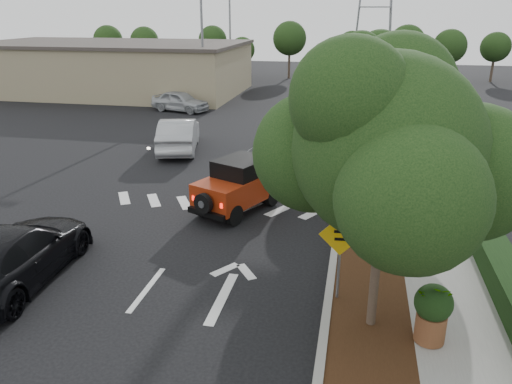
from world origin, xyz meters
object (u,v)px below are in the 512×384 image
(red_jeep, at_px, (241,184))
(black_suv_oncoming, at_px, (13,255))
(speed_hump_sign, at_px, (340,246))
(silver_suv_ahead, at_px, (266,163))

(red_jeep, bearing_deg, black_suv_oncoming, -102.83)
(black_suv_oncoming, distance_m, speed_hump_sign, 8.37)
(red_jeep, relative_size, speed_hump_sign, 1.72)
(silver_suv_ahead, relative_size, black_suv_oncoming, 0.91)
(speed_hump_sign, bearing_deg, red_jeep, 120.20)
(red_jeep, distance_m, silver_suv_ahead, 3.59)
(silver_suv_ahead, xyz_separation_m, black_suv_oncoming, (-4.85, -9.73, 0.10))
(silver_suv_ahead, bearing_deg, speed_hump_sign, -47.26)
(red_jeep, relative_size, silver_suv_ahead, 0.76)
(red_jeep, distance_m, black_suv_oncoming, 7.70)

